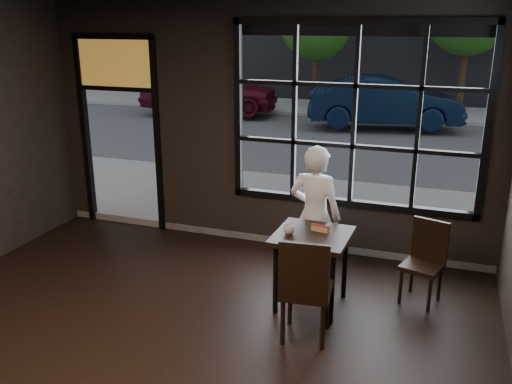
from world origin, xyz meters
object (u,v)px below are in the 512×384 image
at_px(chair_near, 306,287).
at_px(cafe_table, 311,270).
at_px(man, 315,216).
at_px(navy_car, 384,102).

bearing_deg(chair_near, cafe_table, -86.23).
xyz_separation_m(chair_near, man, (-0.20, 1.14, 0.29)).
bearing_deg(man, navy_car, -81.54).
relative_size(cafe_table, man, 0.50).
xyz_separation_m(chair_near, navy_car, (-0.55, 10.65, 0.25)).
distance_m(chair_near, man, 1.19).
height_order(man, navy_car, man).
bearing_deg(cafe_table, navy_car, 94.47).
relative_size(chair_near, navy_car, 0.26).
bearing_deg(cafe_table, chair_near, -78.76).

